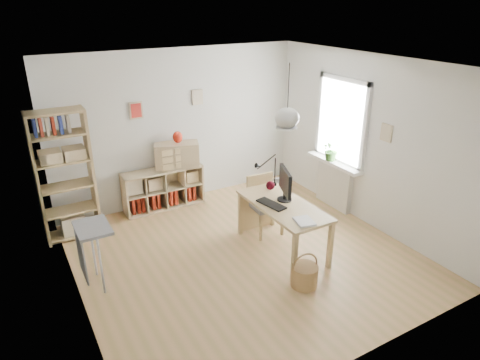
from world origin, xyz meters
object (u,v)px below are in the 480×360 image
chair (264,201)px  drawer_chest (177,155)px  desk (283,210)px  cube_shelf (162,191)px  tall_bookshelf (64,171)px  monitor (285,183)px  storage_chest (280,202)px

chair → drawer_chest: size_ratio=1.23×
desk → chair: bearing=83.2°
cube_shelf → tall_bookshelf: tall_bookshelf is taller
cube_shelf → monitor: (1.11, -2.13, 0.72)m
cube_shelf → drawer_chest: 0.71m
tall_bookshelf → storage_chest: tall_bookshelf is taller
storage_chest → desk: bearing=-113.8°
desk → storage_chest: size_ratio=2.27×
desk → drawer_chest: drawer_chest is taller
tall_bookshelf → storage_chest: (3.27, -0.91, -0.91)m
cube_shelf → tall_bookshelf: 1.77m
cube_shelf → tall_bookshelf: bearing=-169.8°
cube_shelf → storage_chest: 2.08m
chair → storage_chest: chair is taller
desk → cube_shelf: bearing=114.6°
drawer_chest → monitor: bearing=-49.2°
chair → storage_chest: bearing=38.1°
desk → drawer_chest: size_ratio=1.99×
chair → monitor: monitor is taller
desk → drawer_chest: bearing=108.1°
drawer_chest → desk: bearing=-52.2°
storage_chest → monitor: 1.39m
desk → cube_shelf: 2.48m
tall_bookshelf → monitor: size_ratio=3.85×
desk → chair: chair is taller
monitor → drawer_chest: (-0.81, 2.09, -0.08)m
storage_chest → drawer_chest: drawer_chest is taller
desk → drawer_chest: (-0.71, 2.19, 0.28)m
cube_shelf → chair: size_ratio=1.52×
chair → monitor: bearing=-84.8°
storage_chest → monitor: (-0.59, -0.94, 0.84)m
desk → tall_bookshelf: bearing=143.0°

